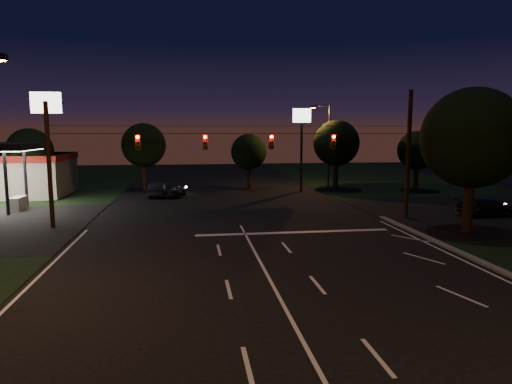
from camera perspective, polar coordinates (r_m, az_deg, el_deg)
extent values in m
plane|color=black|center=(16.74, 3.49, -14.02)|extent=(140.00, 140.00, 0.00)
cube|color=black|center=(39.39, 28.02, -2.27)|extent=(20.00, 16.00, 0.02)
cube|color=silver|center=(28.12, 4.73, -5.05)|extent=(12.00, 0.50, 0.01)
cylinder|color=black|center=(34.40, 18.18, -3.08)|extent=(0.30, 0.30, 9.00)
cylinder|color=black|center=(32.08, -24.04, -4.12)|extent=(0.28, 0.28, 8.00)
cylinder|color=black|center=(30.40, -2.20, 7.32)|extent=(24.00, 0.03, 0.03)
cylinder|color=black|center=(30.40, -2.21, 8.26)|extent=(24.00, 0.02, 0.02)
cube|color=#3F3307|center=(30.41, -14.54, 6.04)|extent=(0.32, 0.26, 1.00)
sphere|color=#FF0705|center=(30.25, -14.59, 6.66)|extent=(0.22, 0.22, 0.22)
sphere|color=black|center=(30.25, -14.57, 6.03)|extent=(0.20, 0.20, 0.20)
sphere|color=black|center=(30.26, -14.55, 5.41)|extent=(0.20, 0.20, 0.20)
cube|color=#3F3307|center=(30.25, -6.37, 6.23)|extent=(0.32, 0.26, 1.00)
sphere|color=#FF0705|center=(30.09, -6.37, 6.85)|extent=(0.22, 0.22, 0.22)
sphere|color=black|center=(30.09, -6.36, 6.22)|extent=(0.20, 0.20, 0.20)
sphere|color=black|center=(30.10, -6.35, 5.60)|extent=(0.20, 0.20, 0.20)
cube|color=#3F3307|center=(30.71, 1.91, 6.30)|extent=(0.32, 0.26, 1.00)
sphere|color=#FF0705|center=(30.55, 1.97, 6.91)|extent=(0.22, 0.22, 0.22)
sphere|color=black|center=(30.56, 1.96, 6.29)|extent=(0.20, 0.20, 0.20)
sphere|color=black|center=(30.57, 1.96, 5.67)|extent=(0.20, 0.20, 0.20)
cube|color=#3F3307|center=(31.75, 9.62, 6.24)|extent=(0.32, 0.26, 1.00)
sphere|color=#FF0705|center=(31.60, 9.72, 6.83)|extent=(0.22, 0.22, 0.22)
sphere|color=black|center=(31.60, 9.71, 6.23)|extent=(0.20, 0.20, 0.20)
sphere|color=black|center=(31.61, 9.69, 5.63)|extent=(0.20, 0.20, 0.20)
cube|color=gray|center=(39.93, -27.60, -1.32)|extent=(0.80, 2.00, 1.10)
cylinder|color=black|center=(37.84, -28.76, 0.98)|extent=(0.24, 0.24, 4.80)
cylinder|color=black|center=(41.59, -26.85, 1.62)|extent=(0.24, 0.24, 4.80)
cylinder|color=black|center=(38.84, -24.41, 3.39)|extent=(0.24, 0.24, 7.50)
cube|color=white|center=(38.82, -24.78, 10.10)|extent=(2.20, 0.30, 1.60)
cylinder|color=black|center=(46.67, 5.68, 4.34)|extent=(0.24, 0.24, 7.00)
cube|color=white|center=(46.62, 5.75, 9.50)|extent=(1.80, 0.30, 1.40)
cylinder|color=black|center=(49.49, 9.09, 5.62)|extent=(0.20, 0.20, 9.00)
cylinder|color=black|center=(49.27, 8.18, 10.64)|extent=(1.80, 0.12, 0.12)
cube|color=black|center=(49.02, 7.16, 10.55)|extent=(0.60, 0.35, 0.22)
cube|color=orange|center=(49.02, 7.15, 10.41)|extent=(0.45, 0.25, 0.04)
cylinder|color=black|center=(30.54, 25.02, -0.93)|extent=(0.60, 0.60, 4.00)
sphere|color=black|center=(30.26, 25.43, 6.13)|extent=(6.00, 6.00, 6.00)
sphere|color=black|center=(30.97, 25.88, 5.79)|extent=(4.50, 4.50, 4.50)
sphere|color=black|center=(30.19, 24.14, 5.94)|extent=(4.20, 4.20, 4.20)
cylinder|color=black|center=(47.81, -26.22, 1.26)|extent=(0.49, 0.49, 3.00)
sphere|color=black|center=(47.62, -26.43, 4.63)|extent=(4.20, 4.20, 4.20)
sphere|color=black|center=(47.80, -25.82, 4.52)|extent=(3.15, 3.15, 3.15)
sphere|color=black|center=(47.96, -26.82, 4.51)|extent=(2.94, 2.94, 2.94)
cylinder|color=black|center=(49.67, -13.75, 2.18)|extent=(0.52, 0.52, 3.25)
sphere|color=black|center=(49.48, -13.87, 5.71)|extent=(4.60, 4.60, 4.60)
sphere|color=black|center=(49.79, -13.29, 5.58)|extent=(3.45, 3.45, 3.45)
sphere|color=black|center=(49.76, -14.37, 5.58)|extent=(3.22, 3.22, 3.22)
cylinder|color=black|center=(48.86, -0.90, 2.02)|extent=(0.47, 0.47, 2.75)
sphere|color=black|center=(48.67, -0.91, 5.05)|extent=(3.80, 3.80, 3.80)
sphere|color=black|center=(49.01, -0.51, 4.94)|extent=(2.85, 2.85, 2.85)
sphere|color=black|center=(48.82, -1.38, 4.96)|extent=(2.66, 2.66, 2.66)
cylinder|color=black|center=(48.87, 9.93, 2.29)|extent=(0.53, 0.53, 3.40)
sphere|color=black|center=(48.68, 10.02, 6.04)|extent=(4.80, 4.80, 4.80)
sphere|color=black|center=(49.18, 10.42, 5.88)|extent=(3.60, 3.60, 3.60)
sphere|color=black|center=(48.76, 9.39, 5.93)|extent=(3.36, 3.36, 3.36)
cylinder|color=black|center=(50.17, 19.37, 1.82)|extent=(0.48, 0.48, 2.90)
sphere|color=black|center=(49.98, 19.50, 4.93)|extent=(4.00, 4.00, 4.00)
sphere|color=black|center=(50.44, 19.74, 4.80)|extent=(3.00, 3.00, 3.00)
sphere|color=black|center=(49.98, 18.99, 4.85)|extent=(2.80, 2.80, 2.80)
imported|color=black|center=(43.59, -10.10, 0.23)|extent=(2.27, 3.94, 1.26)
imported|color=black|center=(43.99, -12.26, 0.28)|extent=(1.44, 4.04, 1.33)
imported|color=black|center=(37.18, 26.96, -1.72)|extent=(4.63, 2.12, 1.31)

